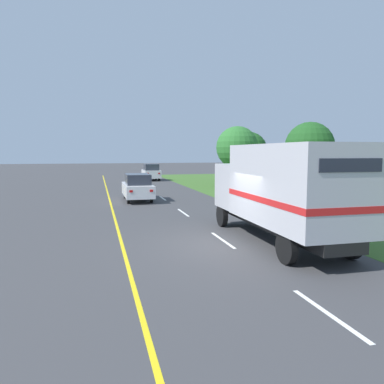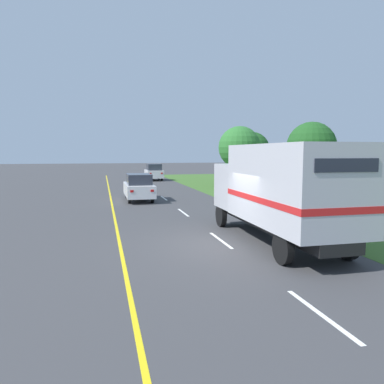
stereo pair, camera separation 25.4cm
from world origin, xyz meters
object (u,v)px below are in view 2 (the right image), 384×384
(roadside_tree_mid, at_px, (240,147))
(horse_trailer_truck, at_px, (281,189))
(lead_car_white_ahead, at_px, (154,172))
(roadside_tree_near, at_px, (311,147))
(delineator_post, at_px, (337,225))
(lead_car_white, at_px, (139,187))
(roadside_tree_far, at_px, (252,150))
(highway_sign, at_px, (301,181))

(roadside_tree_mid, bearing_deg, horse_trailer_truck, -106.98)
(lead_car_white_ahead, xyz_separation_m, roadside_tree_mid, (6.89, -9.63, 2.75))
(roadside_tree_near, bearing_deg, delineator_post, -116.55)
(roadside_tree_mid, height_order, delineator_post, roadside_tree_mid)
(lead_car_white, bearing_deg, roadside_tree_mid, 38.70)
(lead_car_white_ahead, height_order, roadside_tree_far, roadside_tree_far)
(roadside_tree_mid, xyz_separation_m, roadside_tree_far, (3.39, 5.17, -0.21))
(lead_car_white, distance_m, roadside_tree_mid, 13.57)
(roadside_tree_mid, bearing_deg, delineator_post, -100.83)
(horse_trailer_truck, relative_size, roadside_tree_far, 1.43)
(roadside_tree_mid, bearing_deg, highway_sign, -98.57)
(highway_sign, height_order, delineator_post, highway_sign)
(lead_car_white, height_order, lead_car_white_ahead, lead_car_white_ahead)
(roadside_tree_mid, relative_size, delineator_post, 6.03)
(highway_sign, bearing_deg, roadside_tree_far, 74.54)
(horse_trailer_truck, height_order, roadside_tree_far, roadside_tree_far)
(roadside_tree_far, relative_size, delineator_post, 5.79)
(roadside_tree_near, relative_size, roadside_tree_far, 0.98)
(highway_sign, height_order, roadside_tree_mid, roadside_tree_mid)
(delineator_post, bearing_deg, lead_car_white_ahead, 95.20)
(highway_sign, bearing_deg, delineator_post, -106.74)
(lead_car_white, distance_m, roadside_tree_far, 19.42)
(roadside_tree_far, bearing_deg, roadside_tree_mid, -123.25)
(lead_car_white, distance_m, delineator_post, 14.46)
(lead_car_white_ahead, distance_m, roadside_tree_mid, 12.15)
(lead_car_white_ahead, relative_size, roadside_tree_mid, 0.67)
(horse_trailer_truck, height_order, delineator_post, horse_trailer_truck)
(roadside_tree_far, distance_m, delineator_post, 27.68)
(highway_sign, bearing_deg, roadside_tree_mid, 81.43)
(highway_sign, xyz_separation_m, roadside_tree_mid, (2.35, 15.57, 1.98))
(horse_trailer_truck, height_order, roadside_tree_mid, roadside_tree_mid)
(lead_car_white_ahead, xyz_separation_m, roadside_tree_near, (8.59, -19.39, 2.70))
(horse_trailer_truck, relative_size, lead_car_white_ahead, 2.03)
(roadside_tree_far, bearing_deg, lead_car_white, -135.59)
(roadside_tree_near, relative_size, delineator_post, 5.69)
(roadside_tree_near, height_order, roadside_tree_mid, roadside_tree_mid)
(highway_sign, bearing_deg, lead_car_white_ahead, 100.22)
(delineator_post, bearing_deg, roadside_tree_near, 63.45)
(highway_sign, xyz_separation_m, roadside_tree_near, (4.04, 5.81, 1.93))
(roadside_tree_mid, bearing_deg, roadside_tree_near, -80.15)
(roadside_tree_far, height_order, delineator_post, roadside_tree_far)
(roadside_tree_near, height_order, delineator_post, roadside_tree_near)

